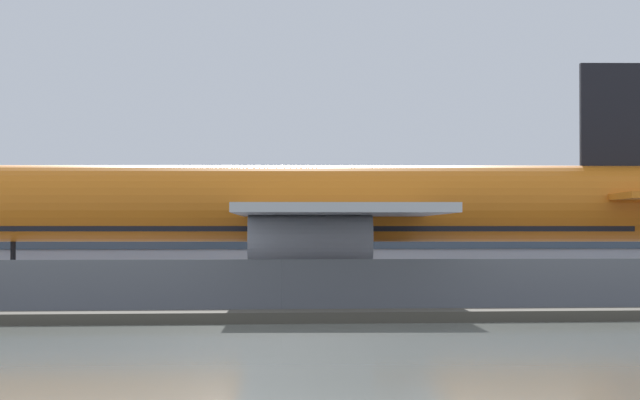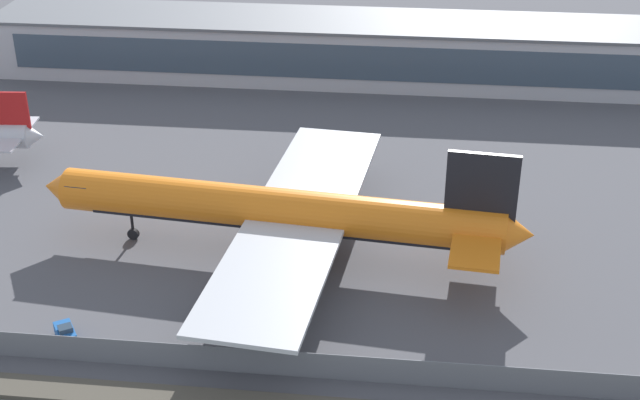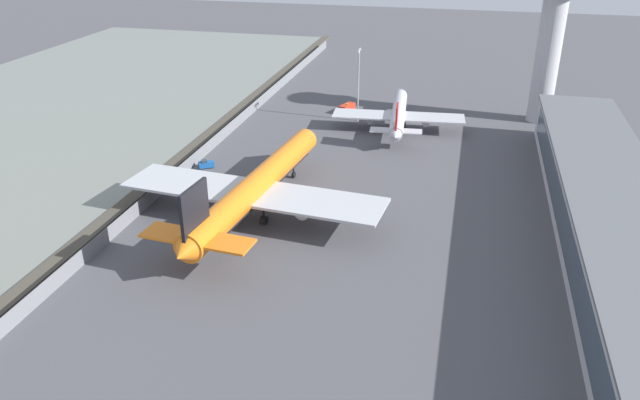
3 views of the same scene
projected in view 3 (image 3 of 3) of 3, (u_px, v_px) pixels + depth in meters
ground_plane at (239, 204)px, 116.50m from camera, size 500.00×500.00×0.00m
shoreline_seawall at (139, 192)px, 120.76m from camera, size 320.00×3.00×0.50m
perimeter_fence at (160, 189)px, 119.32m from camera, size 280.00×0.10×2.73m
cargo_jet_orange at (256, 187)px, 110.06m from camera, size 54.88×47.92×14.61m
passenger_jet_silver at (398, 114)px, 153.74m from camera, size 37.56×32.57×10.37m
baggage_tug at (206, 164)px, 132.29m from camera, size 3.09×3.55×1.80m
ops_van at (347, 108)px, 167.01m from camera, size 5.61×3.87×2.48m
control_tower at (552, 31)px, 151.64m from camera, size 12.01×12.01×39.72m
terminal_building at (618, 234)px, 95.85m from camera, size 119.87×16.31×9.90m
apron_light_mast_apron_west at (358, 81)px, 156.81m from camera, size 3.20×0.40×18.52m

